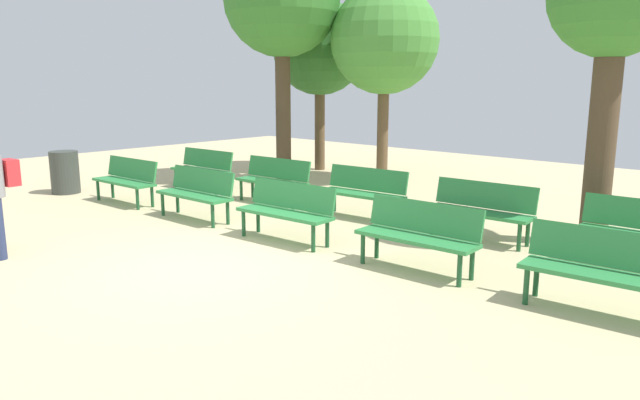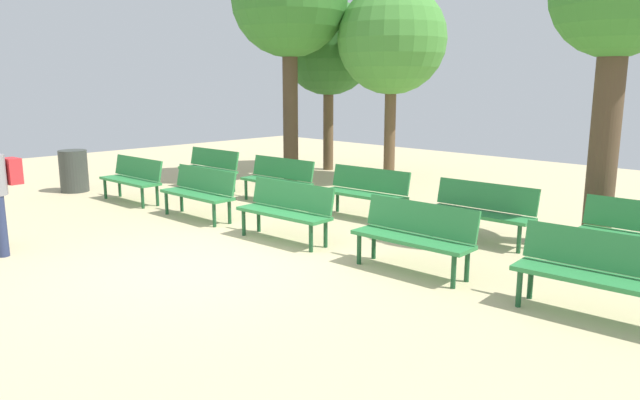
% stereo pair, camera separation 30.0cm
% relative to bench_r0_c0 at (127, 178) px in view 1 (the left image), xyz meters
% --- Properties ---
extents(ground_plane, '(26.05, 26.05, 0.00)m').
position_rel_bench_r0_c0_xyz_m(ground_plane, '(4.44, -1.39, -0.50)').
color(ground_plane, '#CCB789').
extents(bench_r0_c0, '(1.62, 0.55, 0.87)m').
position_rel_bench_r0_c0_xyz_m(bench_r0_c0, '(0.00, 0.00, 0.00)').
color(bench_r0_c0, '#2D8442').
rests_on(bench_r0_c0, ground_plane).
extents(bench_r0_c1, '(1.61, 0.53, 0.87)m').
position_rel_bench_r0_c0_xyz_m(bench_r0_c1, '(2.16, 0.11, 0.00)').
color(bench_r0_c1, '#2D8442').
rests_on(bench_r0_c1, ground_plane).
extents(bench_r0_c2, '(1.63, 0.59, 0.87)m').
position_rel_bench_r0_c0_xyz_m(bench_r0_c2, '(4.33, 0.18, 0.00)').
color(bench_r0_c2, '#2D8442').
rests_on(bench_r0_c2, ground_plane).
extents(bench_r0_c3, '(1.62, 0.55, 0.87)m').
position_rel_bench_r0_c0_xyz_m(bench_r0_c3, '(6.58, 0.32, 0.00)').
color(bench_r0_c3, '#2D8442').
rests_on(bench_r0_c3, ground_plane).
extents(bench_r0_c4, '(1.63, 0.61, 0.87)m').
position_rel_bench_r0_c0_xyz_m(bench_r0_c4, '(8.78, 0.40, 0.00)').
color(bench_r0_c4, '#2D8442').
rests_on(bench_r0_c4, ground_plane).
extents(bench_r1_c0, '(1.62, 0.56, 0.87)m').
position_rel_bench_r0_c0_xyz_m(bench_r1_c0, '(-0.13, 1.93, 0.00)').
color(bench_r1_c0, '#2D8442').
rests_on(bench_r1_c0, ground_plane).
extents(bench_r1_c1, '(1.63, 0.58, 0.87)m').
position_rel_bench_r0_c0_xyz_m(bench_r1_c1, '(2.11, 1.98, 0.00)').
color(bench_r1_c1, '#2D8442').
rests_on(bench_r1_c1, ground_plane).
extents(bench_r1_c2, '(1.63, 0.60, 0.87)m').
position_rel_bench_r0_c0_xyz_m(bench_r1_c2, '(4.22, 2.16, 0.00)').
color(bench_r1_c2, '#2D8442').
rests_on(bench_r1_c2, ground_plane).
extents(bench_r1_c3, '(1.62, 0.57, 0.87)m').
position_rel_bench_r0_c0_xyz_m(bench_r1_c3, '(6.45, 2.20, 0.00)').
color(bench_r1_c3, '#2D8442').
rests_on(bench_r1_c3, ground_plane).
extents(tree_0, '(2.47, 2.47, 4.46)m').
position_rel_bench_r0_c0_xyz_m(tree_0, '(-0.26, 5.87, 2.70)').
color(tree_0, brown).
rests_on(tree_0, ground_plane).
extents(tree_1, '(2.70, 2.70, 5.60)m').
position_rel_bench_r0_c0_xyz_m(tree_1, '(0.30, 3.98, 3.69)').
color(tree_1, '#4C3A28').
rests_on(tree_1, ground_plane).
extents(tree_2, '(1.82, 1.82, 4.49)m').
position_rel_bench_r0_c0_xyz_m(tree_2, '(7.79, 3.11, 2.93)').
color(tree_2, '#4C3A28').
rests_on(tree_2, ground_plane).
extents(tree_3, '(2.49, 2.49, 4.55)m').
position_rel_bench_r0_c0_xyz_m(tree_3, '(2.16, 5.43, 2.77)').
color(tree_3, brown).
rests_on(tree_3, ground_plane).
extents(trash_bin, '(0.59, 0.59, 0.90)m').
position_rel_bench_r0_c0_xyz_m(trash_bin, '(-1.94, -0.36, -0.05)').
color(trash_bin, '#383D38').
rests_on(trash_bin, ground_plane).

